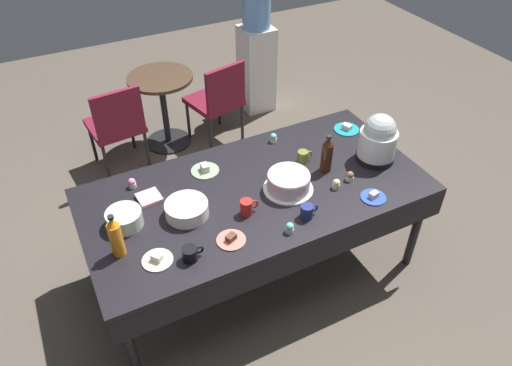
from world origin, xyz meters
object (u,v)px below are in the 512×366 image
Objects in this scene: soda_bottle_orange_juice at (116,237)px; coffee_mug_black at (190,254)px; dessert_plate_coral at (231,239)px; dessert_plate_cream at (157,259)px; dessert_plate_cobalt at (373,197)px; water_cooler at (256,57)px; frosted_layer_cake at (288,182)px; cupcake_rose at (350,176)px; dessert_plate_sage at (205,170)px; cupcake_cocoa at (336,184)px; cupcake_vanilla at (132,183)px; cupcake_berry at (290,228)px; ceramic_snack_bowl at (187,209)px; slow_cooker at (378,139)px; round_cafe_table at (163,98)px; coffee_mug_olive at (303,157)px; maroon_chair_right at (218,98)px; potluck_table at (256,196)px; maroon_chair_left at (117,123)px; coffee_mug_navy at (307,211)px; glass_salad_bowl at (124,219)px; coffee_mug_red at (247,207)px; soda_bottle_cola at (327,155)px; dessert_plate_teal at (347,129)px.

soda_bottle_orange_juice is 0.41m from coffee_mug_black.
dessert_plate_cream is (-0.42, 0.04, 0.00)m from dessert_plate_coral.
water_cooler is at bearing 80.16° from dessert_plate_cobalt.
frosted_layer_cake is 1.10m from soda_bottle_orange_juice.
cupcake_rose is 0.54× the size of coffee_mug_black.
cupcake_rose is (0.81, -0.52, 0.02)m from dessert_plate_sage.
coffee_mug_black reaches higher than cupcake_cocoa.
soda_bottle_orange_juice is (-0.22, -0.53, 0.10)m from cupcake_vanilla.
cupcake_berry is at bearing -177.95° from dessert_plate_cobalt.
ceramic_snack_bowl is 1.08m from cupcake_rose.
slow_cooker is 0.34m from cupcake_rose.
cupcake_berry is at bearing -118.44° from frosted_layer_cake.
cupcake_vanilla is 0.09× the size of round_cafe_table.
coffee_mug_olive is (1.00, 0.47, 0.00)m from coffee_mug_black.
coffee_mug_black is 0.15× the size of maroon_chair_right.
potluck_table is 0.70m from coffee_mug_black.
ceramic_snack_bowl is 0.21× the size of water_cooler.
dessert_plate_coral is 0.20× the size of maroon_chair_left.
coffee_mug_navy is at bearing -66.89° from potluck_table.
coffee_mug_navy is (0.16, -0.37, 0.11)m from potluck_table.
coffee_mug_olive reaches higher than dessert_plate_sage.
frosted_layer_cake is 0.26× the size of water_cooler.
soda_bottle_orange_juice reaches higher than potluck_table.
glass_salad_bowl is at bearing 167.81° from cupcake_cocoa.
dessert_plate_coral is 0.25m from coffee_mug_red.
potluck_table is 0.40m from dessert_plate_sage.
dessert_plate_cream is 0.24× the size of round_cafe_table.
maroon_chair_right is at bearing 69.02° from dessert_plate_coral.
potluck_table is 2.31m from water_cooler.
soda_bottle_orange_juice is at bearing -175.29° from soda_bottle_cola.
glass_salad_bowl is 0.81× the size of ceramic_snack_bowl.
cupcake_vanilla is 2.43m from water_cooler.
glass_salad_bowl is 1.07m from coffee_mug_navy.
dessert_plate_coral is 0.90m from soda_bottle_cola.
water_cooler is (0.86, 2.15, -0.22)m from frosted_layer_cake.
coffee_mug_navy is at bearing -136.37° from soda_bottle_cola.
cupcake_cocoa is 2.14m from round_cafe_table.
potluck_table is 11.63× the size of dessert_plate_teal.
maroon_chair_left is at bearing -179.90° from maroon_chair_right.
dessert_plate_cream is at bearing -168.16° from soda_bottle_cola.
dessert_plate_cobalt is 2.51m from water_cooler.
round_cafe_table is (0.43, 1.86, -0.30)m from ceramic_snack_bowl.
soda_bottle_orange_juice is (-1.84, -0.46, 0.12)m from dessert_plate_teal.
dessert_plate_sage is 0.85m from soda_bottle_orange_juice.
dessert_plate_teal reaches higher than dessert_plate_coral.
coffee_mug_olive is (1.25, 0.05, -0.00)m from glass_salad_bowl.
round_cafe_table is (0.10, 2.01, -0.30)m from coffee_mug_red.
slow_cooker is at bearing -96.15° from dessert_plate_teal.
soda_bottle_cola reaches higher than cupcake_vanilla.
maroon_chair_right is 0.52m from round_cafe_table.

